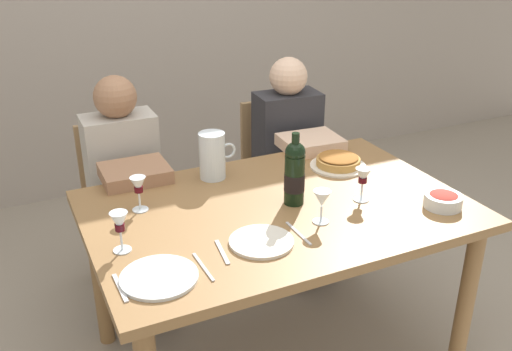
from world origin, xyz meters
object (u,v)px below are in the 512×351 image
object	(u,v)px
wine_glass_left_diner	(120,224)
dinner_plate_right_setting	(159,277)
wine_glass_centre	(363,178)
chair_left	(121,196)
baked_tart	(338,162)
salad_bowl	(443,199)
water_pitcher	(212,158)
dinner_plate_left_setting	(261,241)
wine_bottle	(295,173)
diner_left	(130,193)
diner_right	(295,163)
wine_glass_spare	(138,187)
chair_right	(277,167)
dining_table	(277,226)
wine_glass_right_diner	(322,200)

from	to	relation	value
wine_glass_left_diner	dinner_plate_right_setting	world-z (taller)	wine_glass_left_diner
wine_glass_left_diner	wine_glass_centre	xyz separation A→B (m)	(0.97, -0.03, -0.00)
wine_glass_left_diner	chair_left	world-z (taller)	wine_glass_left_diner
baked_tart	salad_bowl	distance (m)	0.54
water_pitcher	dinner_plate_right_setting	size ratio (longest dim) A/B	0.83
dinner_plate_left_setting	wine_bottle	bearing A→B (deg)	41.59
diner_left	diner_right	size ratio (longest dim) A/B	1.00
dinner_plate_right_setting	diner_right	size ratio (longest dim) A/B	0.22
water_pitcher	dinner_plate_right_setting	distance (m)	0.79
water_pitcher	wine_glass_left_diner	xyz separation A→B (m)	(-0.51, -0.44, 0.01)
baked_tart	wine_glass_spare	size ratio (longest dim) A/B	1.83
wine_glass_centre	dinner_plate_right_setting	world-z (taller)	wine_glass_centre
dinner_plate_right_setting	chair_right	world-z (taller)	chair_right
baked_tart	wine_glass_spare	world-z (taller)	wine_glass_spare
dinner_plate_right_setting	chair_left	bearing A→B (deg)	83.96
dinner_plate_left_setting	diner_right	bearing A→B (deg)	54.55
wine_bottle	diner_left	bearing A→B (deg)	128.06
wine_glass_centre	wine_glass_spare	distance (m)	0.89
chair_right	chair_left	bearing A→B (deg)	2.92
dinner_plate_left_setting	chair_right	bearing A→B (deg)	60.20
dining_table	dinner_plate_right_setting	xyz separation A→B (m)	(-0.57, -0.29, 0.10)
wine_glass_centre	dinner_plate_left_setting	world-z (taller)	wine_glass_centre
water_pitcher	diner_right	distance (m)	0.69
dinner_plate_left_setting	diner_left	bearing A→B (deg)	106.69
wine_glass_left_diner	chair_left	distance (m)	1.05
chair_left	diner_left	size ratio (longest dim) A/B	0.75
diner_left	chair_right	xyz separation A→B (m)	(0.91, 0.23, -0.12)
diner_right	salad_bowl	bearing A→B (deg)	102.58
salad_bowl	chair_right	distance (m)	1.22
wine_glass_left_diner	wine_glass_right_diner	distance (m)	0.74
wine_glass_centre	diner_right	world-z (taller)	diner_right
salad_bowl	wine_glass_left_diner	size ratio (longest dim) A/B	1.01
wine_glass_left_diner	wine_glass_centre	distance (m)	0.97
baked_tart	dinner_plate_left_setting	bearing A→B (deg)	-143.30
wine_glass_spare	chair_right	world-z (taller)	wine_glass_spare
wine_glass_left_diner	chair_right	xyz separation A→B (m)	(1.10, 0.96, -0.37)
wine_glass_left_diner	wine_glass_spare	xyz separation A→B (m)	(0.13, 0.27, -0.00)
dining_table	chair_left	size ratio (longest dim) A/B	1.72
wine_glass_centre	chair_left	distance (m)	1.32
wine_bottle	dinner_plate_left_setting	xyz separation A→B (m)	(-0.25, -0.23, -0.13)
dining_table	water_pitcher	size ratio (longest dim) A/B	7.17
baked_tart	chair_left	size ratio (longest dim) A/B	0.30
water_pitcher	chair_right	bearing A→B (deg)	41.36
baked_tart	wine_glass_centre	world-z (taller)	wine_glass_centre
wine_glass_right_diner	wine_glass_spare	xyz separation A→B (m)	(-0.59, 0.39, 0.01)
wine_glass_centre	wine_bottle	bearing A→B (deg)	160.05
water_pitcher	chair_left	distance (m)	0.71
wine_bottle	dinner_plate_right_setting	bearing A→B (deg)	-156.27
wine_glass_right_diner	dinner_plate_right_setting	distance (m)	0.67
dinner_plate_right_setting	chair_left	xyz separation A→B (m)	(0.13, 1.18, -0.27)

